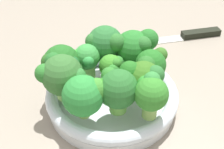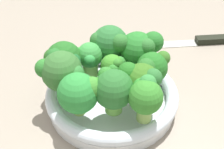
{
  "view_description": "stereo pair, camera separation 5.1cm",
  "coord_description": "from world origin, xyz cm",
  "px_view_note": "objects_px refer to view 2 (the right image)",
  "views": [
    {
      "loc": [
        16.7,
        36.47,
        38.38
      ],
      "look_at": [
        1.84,
        -1.5,
        6.99
      ],
      "focal_mm": 49.31,
      "sensor_mm": 36.0,
      "label": 1
    },
    {
      "loc": [
        11.8,
        38.04,
        38.38
      ],
      "look_at": [
        1.84,
        -1.5,
        6.99
      ],
      "focal_mm": 49.31,
      "sensor_mm": 36.0,
      "label": 2
    }
  ],
  "objects_px": {
    "broccoli_floret_4": "(110,44)",
    "broccoli_floret_10": "(63,60)",
    "knife": "(196,41)",
    "broccoli_floret_1": "(140,81)",
    "broccoli_floret_6": "(79,92)",
    "bowl": "(112,97)",
    "broccoli_floret_5": "(89,57)",
    "broccoli_floret_8": "(152,68)",
    "broccoli_floret_2": "(112,89)",
    "broccoli_floret_0": "(141,49)",
    "broccoli_floret_7": "(62,72)",
    "broccoli_floret_3": "(113,67)",
    "broccoli_floret_9": "(145,96)"
  },
  "relations": [
    {
      "from": "broccoli_floret_4",
      "to": "broccoli_floret_10",
      "type": "xyz_separation_m",
      "value": [
        0.09,
        0.02,
        -0.01
      ]
    },
    {
      "from": "broccoli_floret_10",
      "to": "knife",
      "type": "xyz_separation_m",
      "value": [
        -0.32,
        -0.11,
        -0.08
      ]
    },
    {
      "from": "broccoli_floret_1",
      "to": "broccoli_floret_4",
      "type": "relative_size",
      "value": 0.85
    },
    {
      "from": "broccoli_floret_6",
      "to": "bowl",
      "type": "bearing_deg",
      "value": -144.53
    },
    {
      "from": "broccoli_floret_5",
      "to": "broccoli_floret_8",
      "type": "xyz_separation_m",
      "value": [
        -0.1,
        0.06,
        0.0
      ]
    },
    {
      "from": "broccoli_floret_2",
      "to": "bowl",
      "type": "bearing_deg",
      "value": -103.56
    },
    {
      "from": "broccoli_floret_0",
      "to": "knife",
      "type": "xyz_separation_m",
      "value": [
        -0.18,
        -0.11,
        -0.08
      ]
    },
    {
      "from": "knife",
      "to": "broccoli_floret_5",
      "type": "bearing_deg",
      "value": 21.79
    },
    {
      "from": "broccoli_floret_4",
      "to": "broccoli_floret_8",
      "type": "distance_m",
      "value": 0.09
    },
    {
      "from": "broccoli_floret_1",
      "to": "broccoli_floret_7",
      "type": "bearing_deg",
      "value": -21.83
    },
    {
      "from": "broccoli_floret_1",
      "to": "broccoli_floret_5",
      "type": "distance_m",
      "value": 0.11
    },
    {
      "from": "bowl",
      "to": "broccoli_floret_7",
      "type": "xyz_separation_m",
      "value": [
        0.08,
        -0.01,
        0.06
      ]
    },
    {
      "from": "broccoli_floret_1",
      "to": "knife",
      "type": "bearing_deg",
      "value": -136.53
    },
    {
      "from": "broccoli_floret_3",
      "to": "broccoli_floret_8",
      "type": "xyz_separation_m",
      "value": [
        -0.06,
        0.03,
        0.01
      ]
    },
    {
      "from": "broccoli_floret_8",
      "to": "broccoli_floret_0",
      "type": "bearing_deg",
      "value": -87.53
    },
    {
      "from": "broccoli_floret_9",
      "to": "broccoli_floret_0",
      "type": "bearing_deg",
      "value": -105.38
    },
    {
      "from": "broccoli_floret_4",
      "to": "broccoli_floret_2",
      "type": "bearing_deg",
      "value": 77.94
    },
    {
      "from": "broccoli_floret_2",
      "to": "broccoli_floret_7",
      "type": "xyz_separation_m",
      "value": [
        0.07,
        -0.06,
        0.0
      ]
    },
    {
      "from": "broccoli_floret_6",
      "to": "broccoli_floret_10",
      "type": "bearing_deg",
      "value": -81.36
    },
    {
      "from": "broccoli_floret_0",
      "to": "broccoli_floret_3",
      "type": "distance_m",
      "value": 0.06
    },
    {
      "from": "knife",
      "to": "broccoli_floret_10",
      "type": "bearing_deg",
      "value": 19.35
    },
    {
      "from": "broccoli_floret_10",
      "to": "broccoli_floret_3",
      "type": "bearing_deg",
      "value": 161.21
    },
    {
      "from": "broccoli_floret_3",
      "to": "knife",
      "type": "bearing_deg",
      "value": -149.5
    },
    {
      "from": "broccoli_floret_3",
      "to": "broccoli_floret_5",
      "type": "relative_size",
      "value": 0.83
    },
    {
      "from": "broccoli_floret_1",
      "to": "broccoli_floret_4",
      "type": "height_order",
      "value": "broccoli_floret_4"
    },
    {
      "from": "bowl",
      "to": "broccoli_floret_1",
      "type": "relative_size",
      "value": 3.35
    },
    {
      "from": "broccoli_floret_5",
      "to": "broccoli_floret_1",
      "type": "bearing_deg",
      "value": 126.73
    },
    {
      "from": "broccoli_floret_2",
      "to": "broccoli_floret_3",
      "type": "relative_size",
      "value": 1.39
    },
    {
      "from": "broccoli_floret_0",
      "to": "broccoli_floret_9",
      "type": "relative_size",
      "value": 1.12
    },
    {
      "from": "broccoli_floret_2",
      "to": "broccoli_floret_4",
      "type": "bearing_deg",
      "value": -102.06
    },
    {
      "from": "broccoli_floret_7",
      "to": "broccoli_floret_8",
      "type": "bearing_deg",
      "value": 173.3
    },
    {
      "from": "bowl",
      "to": "broccoli_floret_9",
      "type": "relative_size",
      "value": 3.22
    },
    {
      "from": "broccoli_floret_3",
      "to": "bowl",
      "type": "bearing_deg",
      "value": 68.94
    },
    {
      "from": "broccoli_floret_9",
      "to": "broccoli_floret_3",
      "type": "bearing_deg",
      "value": -76.28
    },
    {
      "from": "broccoli_floret_0",
      "to": "broccoli_floret_4",
      "type": "distance_m",
      "value": 0.06
    },
    {
      "from": "broccoli_floret_10",
      "to": "broccoli_floret_8",
      "type": "bearing_deg",
      "value": 158.69
    },
    {
      "from": "broccoli_floret_5",
      "to": "broccoli_floret_8",
      "type": "height_order",
      "value": "broccoli_floret_8"
    },
    {
      "from": "broccoli_floret_2",
      "to": "broccoli_floret_8",
      "type": "relative_size",
      "value": 1.13
    },
    {
      "from": "broccoli_floret_4",
      "to": "broccoli_floret_0",
      "type": "bearing_deg",
      "value": 155.62
    },
    {
      "from": "broccoli_floret_5",
      "to": "broccoli_floret_8",
      "type": "bearing_deg",
      "value": 148.86
    },
    {
      "from": "broccoli_floret_8",
      "to": "broccoli_floret_3",
      "type": "bearing_deg",
      "value": -24.6
    },
    {
      "from": "broccoli_floret_6",
      "to": "broccoli_floret_5",
      "type": "bearing_deg",
      "value": -109.37
    },
    {
      "from": "broccoli_floret_8",
      "to": "broccoli_floret_9",
      "type": "bearing_deg",
      "value": 62.67
    },
    {
      "from": "broccoli_floret_5",
      "to": "broccoli_floret_6",
      "type": "distance_m",
      "value": 0.1
    },
    {
      "from": "broccoli_floret_1",
      "to": "broccoli_floret_6",
      "type": "xyz_separation_m",
      "value": [
        0.1,
        0.0,
        -0.0
      ]
    },
    {
      "from": "broccoli_floret_2",
      "to": "knife",
      "type": "bearing_deg",
      "value": -140.85
    },
    {
      "from": "broccoli_floret_8",
      "to": "bowl",
      "type": "bearing_deg",
      "value": -8.93
    },
    {
      "from": "broccoli_floret_2",
      "to": "broccoli_floret_7",
      "type": "distance_m",
      "value": 0.09
    },
    {
      "from": "broccoli_floret_0",
      "to": "broccoli_floret_1",
      "type": "distance_m",
      "value": 0.09
    },
    {
      "from": "broccoli_floret_6",
      "to": "broccoli_floret_9",
      "type": "distance_m",
      "value": 0.1
    }
  ]
}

